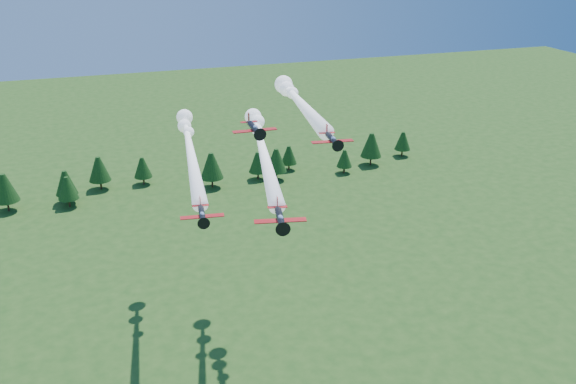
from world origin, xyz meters
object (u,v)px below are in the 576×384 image
object	(u,v)px
plane_right	(298,100)
plane_slot	(254,128)
plane_lead	(262,146)
plane_left	(190,147)

from	to	relation	value
plane_right	plane_slot	size ratio (longest dim) A/B	5.43
plane_slot	plane_lead	bearing A→B (deg)	71.30
plane_left	plane_slot	xyz separation A→B (m)	(6.48, -25.54, 10.64)
plane_lead	plane_slot	world-z (taller)	plane_slot
plane_slot	plane_right	bearing A→B (deg)	50.26
plane_left	plane_right	bearing A→B (deg)	-24.03
plane_slot	plane_left	bearing A→B (deg)	105.67
plane_lead	plane_slot	size ratio (longest dim) A/B	7.37
plane_left	plane_right	world-z (taller)	plane_right
plane_lead	plane_right	distance (m)	11.05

